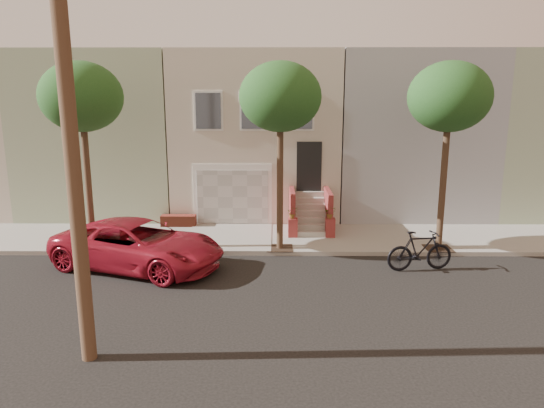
{
  "coord_description": "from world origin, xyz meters",
  "views": [
    {
      "loc": [
        0.85,
        -12.4,
        5.3
      ],
      "look_at": [
        0.74,
        3.0,
        1.92
      ],
      "focal_mm": 32.36,
      "sensor_mm": 36.0,
      "label": 1
    }
  ],
  "objects": [
    {
      "name": "tree_right",
      "position": [
        6.5,
        3.9,
        5.26
      ],
      "size": [
        2.7,
        2.57,
        6.3
      ],
      "color": "#2D2116",
      "rests_on": "sidewalk"
    },
    {
      "name": "house_row",
      "position": [
        0.0,
        11.19,
        3.64
      ],
      "size": [
        33.1,
        11.7,
        7.0
      ],
      "color": "#BBAFA0",
      "rests_on": "sidewalk"
    },
    {
      "name": "sidewalk",
      "position": [
        0.0,
        5.35,
        0.07
      ],
      "size": [
        40.0,
        3.7,
        0.15
      ],
      "primitive_type": "cube",
      "color": "gray",
      "rests_on": "ground"
    },
    {
      "name": "pickup_truck",
      "position": [
        -3.46,
        2.29,
        0.76
      ],
      "size": [
        5.97,
        4.19,
        1.51
      ],
      "primitive_type": "imported",
      "rotation": [
        0.0,
        0.0,
        1.23
      ],
      "color": "maroon",
      "rests_on": "ground"
    },
    {
      "name": "tree_left",
      "position": [
        -5.5,
        3.9,
        5.26
      ],
      "size": [
        2.7,
        2.57,
        6.3
      ],
      "color": "#2D2116",
      "rests_on": "sidewalk"
    },
    {
      "name": "tree_mid",
      "position": [
        1.0,
        3.9,
        5.26
      ],
      "size": [
        2.7,
        2.57,
        6.3
      ],
      "color": "#2D2116",
      "rests_on": "sidewalk"
    },
    {
      "name": "motorcycle",
      "position": [
        5.33,
        2.14,
        0.63
      ],
      "size": [
        2.17,
        0.92,
        1.27
      ],
      "primitive_type": "imported",
      "rotation": [
        0.0,
        0.0,
        1.73
      ],
      "color": "black",
      "rests_on": "ground"
    },
    {
      "name": "ground",
      "position": [
        0.0,
        0.0,
        0.0
      ],
      "size": [
        90.0,
        90.0,
        0.0
      ],
      "primitive_type": "plane",
      "color": "black",
      "rests_on": "ground"
    }
  ]
}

